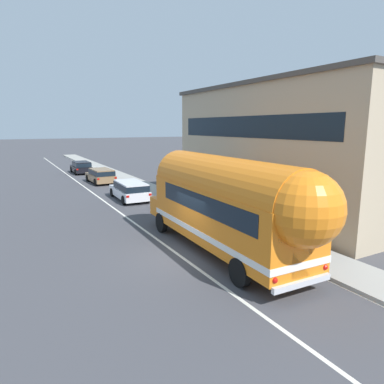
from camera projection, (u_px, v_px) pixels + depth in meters
ground_plane at (180, 256)px, 14.37m from camera, size 300.00×300.00×0.00m
lane_markings at (127, 199)px, 25.47m from camera, size 3.66×80.00×0.01m
sidewalk_slab at (175, 199)px, 25.16m from camera, size 2.20×90.00×0.15m
roadside_building at (301, 149)px, 22.01m from camera, size 9.64×15.63×7.84m
painted_bus at (229, 202)px, 13.90m from camera, size 2.77×11.39×4.12m
car_lead at (130, 189)px, 25.14m from camera, size 2.07×4.69×1.37m
car_second at (101, 175)px, 32.62m from camera, size 2.06×4.41×1.37m
car_third at (81, 167)px, 39.45m from camera, size 1.96×4.34×1.37m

